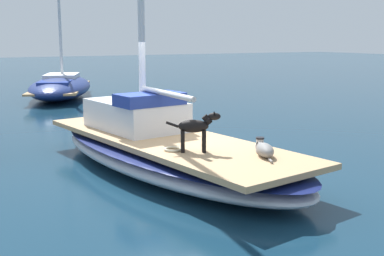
# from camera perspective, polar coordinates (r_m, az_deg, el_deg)

# --- Properties ---
(ground_plane) EXTENTS (120.00, 120.00, 0.00)m
(ground_plane) POSITION_cam_1_polar(r_m,az_deg,el_deg) (9.79, -2.83, -4.88)
(ground_plane) COLOR #143347
(sailboat_main) EXTENTS (3.56, 7.53, 0.66)m
(sailboat_main) POSITION_cam_1_polar(r_m,az_deg,el_deg) (9.71, -2.84, -2.98)
(sailboat_main) COLOR #B2B7C1
(sailboat_main) RESTS_ON ground
(cabin_house) EXTENTS (1.71, 2.41, 0.84)m
(cabin_house) POSITION_cam_1_polar(r_m,az_deg,el_deg) (10.50, -6.39, 1.72)
(cabin_house) COLOR silver
(cabin_house) RESTS_ON sailboat_main
(dog_grey) EXTENTS (0.49, 0.90, 0.22)m
(dog_grey) POSITION_cam_1_polar(r_m,az_deg,el_deg) (8.19, 8.42, -2.52)
(dog_grey) COLOR gray
(dog_grey) RESTS_ON sailboat_main
(dog_black) EXTENTS (0.87, 0.51, 0.70)m
(dog_black) POSITION_cam_1_polar(r_m,az_deg,el_deg) (8.35, 0.47, 0.05)
(dog_black) COLOR black
(dog_black) RESTS_ON sailboat_main
(deck_winch) EXTENTS (0.16, 0.16, 0.21)m
(deck_winch) POSITION_cam_1_polar(r_m,az_deg,el_deg) (8.69, 7.89, -1.80)
(deck_winch) COLOR #B7B7BC
(deck_winch) RESTS_ON sailboat_main
(coiled_rope) EXTENTS (0.32, 0.32, 0.04)m
(coiled_rope) POSITION_cam_1_polar(r_m,az_deg,el_deg) (8.52, -2.21, -2.48)
(coiled_rope) COLOR beige
(coiled_rope) RESTS_ON sailboat_main
(moored_boat_far_astern) EXTENTS (4.71, 6.85, 6.80)m
(moored_boat_far_astern) POSITION_cam_1_polar(r_m,az_deg,el_deg) (22.03, -15.03, 4.70)
(moored_boat_far_astern) COLOR navy
(moored_boat_far_astern) RESTS_ON ground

